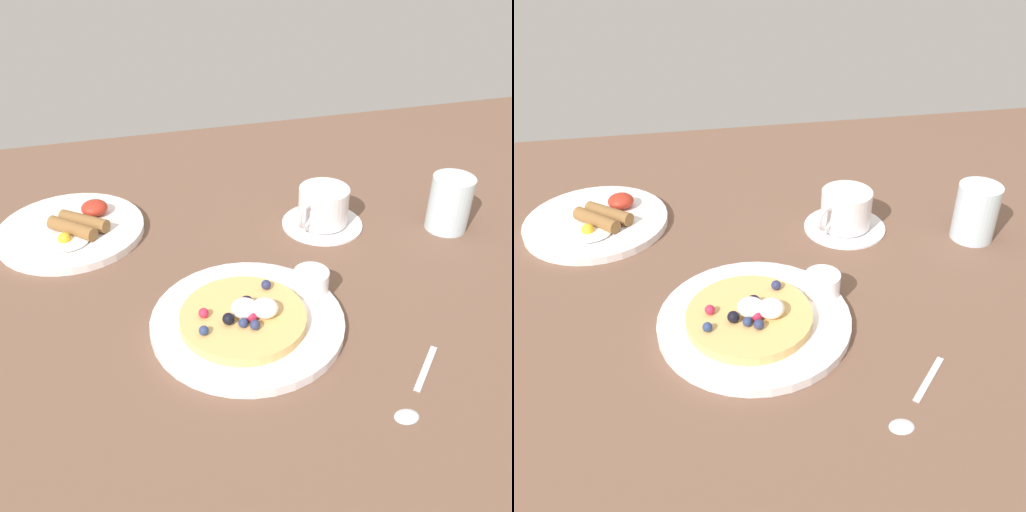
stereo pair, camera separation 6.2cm
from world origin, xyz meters
TOP-DOWN VIEW (x-y plane):
  - ground_plane at (0.00, 0.00)cm, footprint 185.94×117.95cm
  - pancake_plate at (0.31, -8.62)cm, footprint 25.30×25.30cm
  - pancake_with_berries at (-0.60, -9.33)cm, footprint 16.35×16.35cm
  - syrup_ramekin at (9.96, -5.00)cm, footprint 4.89×4.89cm
  - breakfast_plate at (-21.95, 20.74)cm, footprint 23.43×23.43cm
  - fried_breakfast at (-20.31, 19.89)cm, footprint 10.86×13.23cm
  - coffee_saucer at (18.44, 12.81)cm, footprint 13.36×13.36cm
  - coffee_cup at (18.30, 12.71)cm, footprint 10.17×8.63cm
  - teaspoon at (15.05, -25.79)cm, footprint 10.17×10.47cm
  - water_glass at (37.76, 6.63)cm, footprint 6.72×6.72cm

SIDE VIEW (x-z plane):
  - ground_plane at x=0.00cm, z-range -3.00..0.00cm
  - teaspoon at x=15.05cm, z-range -0.05..0.55cm
  - coffee_saucer at x=18.44cm, z-range 0.00..0.69cm
  - breakfast_plate at x=-21.95cm, z-range 0.00..1.29cm
  - pancake_plate at x=0.31cm, z-range 0.00..1.33cm
  - fried_breakfast at x=-20.31cm, z-range 0.98..3.57cm
  - pancake_with_berries at x=-0.60cm, z-range 0.56..4.02cm
  - syrup_ramekin at x=9.96cm, z-range 1.38..4.38cm
  - coffee_cup at x=18.30cm, z-range 0.80..6.86cm
  - water_glass at x=37.76cm, z-range 0.00..9.16cm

